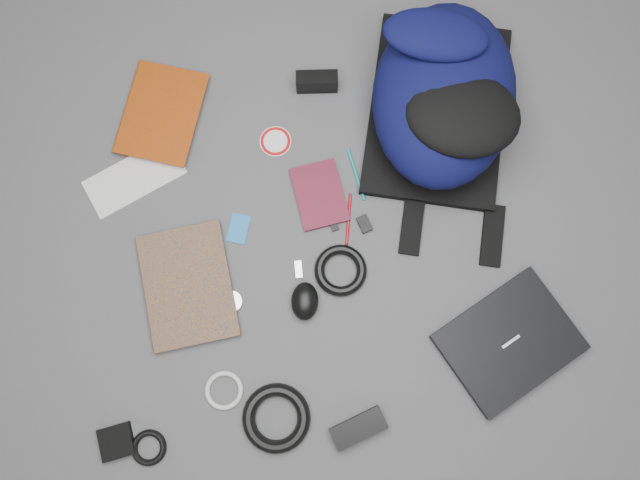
{
  "coord_description": "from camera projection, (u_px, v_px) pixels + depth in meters",
  "views": [
    {
      "loc": [
        -0.03,
        -0.3,
        1.56
      ],
      "look_at": [
        0.0,
        0.0,
        0.02
      ],
      "focal_mm": 35.0,
      "sensor_mm": 36.0,
      "label": 1
    }
  ],
  "objects": [
    {
      "name": "pen_teal",
      "position": [
        356.0,
        174.0,
        1.62
      ],
      "size": [
        0.04,
        0.14,
        0.01
      ],
      "primitive_type": "cylinder",
      "rotation": [
        1.57,
        0.0,
        0.2
      ],
      "color": "#0E8281",
      "rests_on": "ground"
    },
    {
      "name": "ground",
      "position": [
        320.0,
        242.0,
        1.59
      ],
      "size": [
        4.0,
        4.0,
        0.0
      ],
      "primitive_type": "plane",
      "color": "#4F4F51",
      "rests_on": "ground"
    },
    {
      "name": "dvd_case",
      "position": [
        319.0,
        195.0,
        1.6
      ],
      "size": [
        0.15,
        0.19,
        0.01
      ],
      "primitive_type": "cube",
      "rotation": [
        0.0,
        0.0,
        0.16
      ],
      "color": "#460D1B",
      "rests_on": "ground"
    },
    {
      "name": "key_fob",
      "position": [
        364.0,
        224.0,
        1.59
      ],
      "size": [
        0.04,
        0.05,
        0.01
      ],
      "primitive_type": "cube",
      "rotation": [
        0.0,
        0.0,
        0.33
      ],
      "color": "black",
      "rests_on": "ground"
    },
    {
      "name": "usb_black",
      "position": [
        333.0,
        222.0,
        1.59
      ],
      "size": [
        0.03,
        0.05,
        0.01
      ],
      "primitive_type": "cube",
      "rotation": [
        0.0,
        0.0,
        0.28
      ],
      "color": "black",
      "rests_on": "ground"
    },
    {
      "name": "white_cable_coil",
      "position": [
        224.0,
        390.0,
        1.51
      ],
      "size": [
        0.1,
        0.1,
        0.01
      ],
      "primitive_type": "torus",
      "rotation": [
        0.0,
        0.0,
        0.07
      ],
      "color": "beige",
      "rests_on": "ground"
    },
    {
      "name": "earbud_coil",
      "position": [
        149.0,
        448.0,
        1.48
      ],
      "size": [
        0.1,
        0.1,
        0.02
      ],
      "primitive_type": "torus",
      "rotation": [
        0.0,
        0.0,
        -0.23
      ],
      "color": "black",
      "rests_on": "ground"
    },
    {
      "name": "headphone_right",
      "position": [
        232.0,
        302.0,
        1.55
      ],
      "size": [
        0.07,
        0.07,
        0.01
      ],
      "primitive_type": "cylinder",
      "rotation": [
        0.0,
        0.0,
        -0.39
      ],
      "color": "silver",
      "rests_on": "ground"
    },
    {
      "name": "pen_red",
      "position": [
        349.0,
        219.0,
        1.59
      ],
      "size": [
        0.03,
        0.13,
        0.01
      ],
      "primitive_type": "cylinder",
      "rotation": [
        1.57,
        0.0,
        -0.17
      ],
      "color": "#9A0B12",
      "rests_on": "ground"
    },
    {
      "name": "compact_camera",
      "position": [
        317.0,
        82.0,
        1.64
      ],
      "size": [
        0.11,
        0.05,
        0.06
      ],
      "primitive_type": "cube",
      "rotation": [
        0.0,
        0.0,
        -0.07
      ],
      "color": "black",
      "rests_on": "ground"
    },
    {
      "name": "id_badge",
      "position": [
        238.0,
        229.0,
        1.59
      ],
      "size": [
        0.07,
        0.09,
        0.0
      ],
      "primitive_type": "cube",
      "rotation": [
        0.0,
        0.0,
        -0.3
      ],
      "color": "#1663AC",
      "rests_on": "ground"
    },
    {
      "name": "pouch",
      "position": [
        116.0,
        442.0,
        1.48
      ],
      "size": [
        0.09,
        0.09,
        0.02
      ],
      "primitive_type": "cube",
      "rotation": [
        0.0,
        0.0,
        0.18
      ],
      "color": "black",
      "rests_on": "ground"
    },
    {
      "name": "comic_book",
      "position": [
        145.0,
        295.0,
        1.55
      ],
      "size": [
        0.25,
        0.32,
        0.02
      ],
      "primitive_type": "imported",
      "rotation": [
        0.0,
        0.0,
        0.12
      ],
      "color": "#AB700C",
      "rests_on": "ground"
    },
    {
      "name": "backpack",
      "position": [
        444.0,
        95.0,
        1.54
      ],
      "size": [
        0.5,
        0.62,
        0.23
      ],
      "primitive_type": null,
      "rotation": [
        0.0,
        0.0,
        -0.24
      ],
      "color": "black",
      "rests_on": "ground"
    },
    {
      "name": "laptop",
      "position": [
        509.0,
        342.0,
        1.52
      ],
      "size": [
        0.38,
        0.36,
        0.03
      ],
      "primitive_type": "cube",
      "rotation": [
        0.0,
        0.0,
        0.5
      ],
      "color": "black",
      "rests_on": "ground"
    },
    {
      "name": "envelope",
      "position": [
        135.0,
        178.0,
        1.62
      ],
      "size": [
        0.28,
        0.21,
        0.0
      ],
      "primitive_type": "cube",
      "rotation": [
        0.0,
        0.0,
        0.43
      ],
      "color": "silver",
      "rests_on": "ground"
    },
    {
      "name": "textbook_red",
      "position": [
        126.0,
        106.0,
        1.64
      ],
      "size": [
        0.27,
        0.31,
        0.03
      ],
      "primitive_type": "imported",
      "rotation": [
        0.0,
        0.0,
        -0.31
      ],
      "color": "maroon",
      "rests_on": "ground"
    },
    {
      "name": "power_brick",
      "position": [
        358.0,
        428.0,
        1.48
      ],
      "size": [
        0.14,
        0.1,
        0.03
      ],
      "primitive_type": "cube",
      "rotation": [
        0.0,
        0.0,
        0.35
      ],
      "color": "black",
      "rests_on": "ground"
    },
    {
      "name": "sticker_disc",
      "position": [
        275.0,
        141.0,
        1.64
      ],
      "size": [
        0.1,
        0.1,
        0.0
      ],
      "primitive_type": "cylinder",
      "rotation": [
        0.0,
        0.0,
        0.22
      ],
      "color": "white",
      "rests_on": "ground"
    },
    {
      "name": "mouse",
      "position": [
        305.0,
        301.0,
        1.53
      ],
      "size": [
        0.08,
        0.1,
        0.05
      ],
      "primitive_type": "ellipsoid",
      "rotation": [
        0.0,
        0.0,
        -0.11
      ],
      "color": "black",
      "rests_on": "ground"
    },
    {
      "name": "usb_silver",
      "position": [
        299.0,
        269.0,
        1.57
      ],
      "size": [
        0.02,
        0.04,
        0.01
      ],
      "primitive_type": "cube",
      "rotation": [
        0.0,
        0.0,
        0.01
      ],
      "color": "silver",
      "rests_on": "ground"
    },
    {
      "name": "power_cord_coil",
      "position": [
        276.0,
        418.0,
        1.49
      ],
      "size": [
        0.21,
        0.21,
        0.03
      ],
      "primitive_type": "torus",
      "rotation": [
        0.0,
        0.0,
        -0.37
      ],
      "color": "black",
      "rests_on": "ground"
    },
    {
      "name": "headphone_left",
      "position": [
        213.0,
        313.0,
        1.55
      ],
      "size": [
        0.05,
        0.05,
        0.01
      ],
      "primitive_type": "cylinder",
      "rotation": [
        0.0,
        0.0,
        0.08
      ],
      "color": "silver",
      "rests_on": "ground"
    },
    {
      "name": "cable_coil",
      "position": [
        341.0,
        270.0,
        1.56
      ],
      "size": [
        0.15,
        0.15,
        0.03
      ],
      "primitive_type": "torus",
      "rotation": [
        0.0,
        0.0,
        0.11
      ],
      "color": "black",
      "rests_on": "ground"
    }
  ]
}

